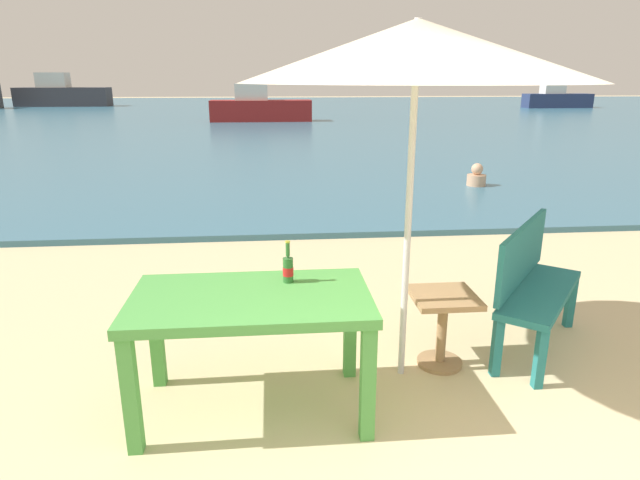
{
  "coord_description": "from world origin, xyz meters",
  "views": [
    {
      "loc": [
        -0.96,
        -1.49,
        1.97
      ],
      "look_at": [
        -0.55,
        3.0,
        0.6
      ],
      "focal_mm": 29.99,
      "sensor_mm": 36.0,
      "label": 1
    }
  ],
  "objects_px": {
    "swimmer_person": "(476,177)",
    "boat_sailboat": "(62,94)",
    "picnic_table_green": "(251,312)",
    "beer_bottle_amber": "(288,268)",
    "side_table_wood": "(443,319)",
    "boat_fishing_trawler": "(260,108)",
    "boat_tanker": "(557,99)",
    "patio_umbrella": "(417,51)",
    "bench_teal_center": "(532,280)"
  },
  "relations": [
    {
      "from": "beer_bottle_amber",
      "to": "boat_fishing_trawler",
      "type": "distance_m",
      "value": 22.03
    },
    {
      "from": "boat_sailboat",
      "to": "bench_teal_center",
      "type": "bearing_deg",
      "value": -65.94
    },
    {
      "from": "bench_teal_center",
      "to": "boat_sailboat",
      "type": "height_order",
      "value": "boat_sailboat"
    },
    {
      "from": "swimmer_person",
      "to": "boat_tanker",
      "type": "height_order",
      "value": "boat_tanker"
    },
    {
      "from": "beer_bottle_amber",
      "to": "boat_tanker",
      "type": "relative_size",
      "value": 0.06
    },
    {
      "from": "patio_umbrella",
      "to": "boat_sailboat",
      "type": "distance_m",
      "value": 39.83
    },
    {
      "from": "boat_fishing_trawler",
      "to": "boat_sailboat",
      "type": "relative_size",
      "value": 0.73
    },
    {
      "from": "picnic_table_green",
      "to": "swimmer_person",
      "type": "distance_m",
      "value": 7.54
    },
    {
      "from": "side_table_wood",
      "to": "patio_umbrella",
      "type": "bearing_deg",
      "value": -163.69
    },
    {
      "from": "patio_umbrella",
      "to": "swimmer_person",
      "type": "xyz_separation_m",
      "value": [
        2.87,
        6.13,
        -1.88
      ]
    },
    {
      "from": "picnic_table_green",
      "to": "boat_fishing_trawler",
      "type": "relative_size",
      "value": 0.31
    },
    {
      "from": "beer_bottle_amber",
      "to": "patio_umbrella",
      "type": "bearing_deg",
      "value": 10.08
    },
    {
      "from": "side_table_wood",
      "to": "boat_sailboat",
      "type": "bearing_deg",
      "value": 112.98
    },
    {
      "from": "beer_bottle_amber",
      "to": "boat_sailboat",
      "type": "height_order",
      "value": "boat_sailboat"
    },
    {
      "from": "boat_sailboat",
      "to": "boat_tanker",
      "type": "bearing_deg",
      "value": -8.56
    },
    {
      "from": "beer_bottle_amber",
      "to": "side_table_wood",
      "type": "relative_size",
      "value": 0.49
    },
    {
      "from": "patio_umbrella",
      "to": "bench_teal_center",
      "type": "xyz_separation_m",
      "value": [
        1.04,
        0.3,
        -1.58
      ]
    },
    {
      "from": "side_table_wood",
      "to": "bench_teal_center",
      "type": "xyz_separation_m",
      "value": [
        0.73,
        0.21,
        0.19
      ]
    },
    {
      "from": "swimmer_person",
      "to": "boat_sailboat",
      "type": "bearing_deg",
      "value": 120.6
    },
    {
      "from": "swimmer_person",
      "to": "beer_bottle_amber",
      "type": "bearing_deg",
      "value": -120.19
    },
    {
      "from": "picnic_table_green",
      "to": "swimmer_person",
      "type": "relative_size",
      "value": 3.41
    },
    {
      "from": "patio_umbrella",
      "to": "side_table_wood",
      "type": "xyz_separation_m",
      "value": [
        0.3,
        0.09,
        -1.76
      ]
    },
    {
      "from": "swimmer_person",
      "to": "boat_tanker",
      "type": "relative_size",
      "value": 0.09
    },
    {
      "from": "boat_sailboat",
      "to": "beer_bottle_amber",
      "type": "bearing_deg",
      "value": -68.59
    },
    {
      "from": "boat_tanker",
      "to": "boat_fishing_trawler",
      "type": "relative_size",
      "value": 0.97
    },
    {
      "from": "swimmer_person",
      "to": "boat_fishing_trawler",
      "type": "bearing_deg",
      "value": 104.87
    },
    {
      "from": "boat_sailboat",
      "to": "patio_umbrella",
      "type": "bearing_deg",
      "value": -67.47
    },
    {
      "from": "swimmer_person",
      "to": "patio_umbrella",
      "type": "bearing_deg",
      "value": -115.09
    },
    {
      "from": "picnic_table_green",
      "to": "boat_fishing_trawler",
      "type": "bearing_deg",
      "value": 90.81
    },
    {
      "from": "side_table_wood",
      "to": "boat_fishing_trawler",
      "type": "distance_m",
      "value": 21.86
    },
    {
      "from": "picnic_table_green",
      "to": "patio_umbrella",
      "type": "distance_m",
      "value": 1.81
    },
    {
      "from": "picnic_table_green",
      "to": "swimmer_person",
      "type": "xyz_separation_m",
      "value": [
        3.87,
        6.46,
        -0.41
      ]
    },
    {
      "from": "boat_sailboat",
      "to": "swimmer_person",
      "type": "bearing_deg",
      "value": -59.4
    },
    {
      "from": "beer_bottle_amber",
      "to": "boat_tanker",
      "type": "height_order",
      "value": "boat_tanker"
    },
    {
      "from": "beer_bottle_amber",
      "to": "bench_teal_center",
      "type": "distance_m",
      "value": 1.89
    },
    {
      "from": "patio_umbrella",
      "to": "boat_tanker",
      "type": "height_order",
      "value": "patio_umbrella"
    },
    {
      "from": "picnic_table_green",
      "to": "patio_umbrella",
      "type": "height_order",
      "value": "patio_umbrella"
    },
    {
      "from": "picnic_table_green",
      "to": "boat_sailboat",
      "type": "bearing_deg",
      "value": 111.01
    },
    {
      "from": "side_table_wood",
      "to": "boat_sailboat",
      "type": "xyz_separation_m",
      "value": [
        -15.56,
        36.68,
        0.54
      ]
    },
    {
      "from": "boat_tanker",
      "to": "boat_fishing_trawler",
      "type": "distance_m",
      "value": 21.78
    },
    {
      "from": "patio_umbrella",
      "to": "boat_fishing_trawler",
      "type": "height_order",
      "value": "patio_umbrella"
    },
    {
      "from": "boat_fishing_trawler",
      "to": "picnic_table_green",
      "type": "bearing_deg",
      "value": -89.19
    },
    {
      "from": "bench_teal_center",
      "to": "boat_tanker",
      "type": "xyz_separation_m",
      "value": [
        17.07,
        31.45,
        0.11
      ]
    },
    {
      "from": "patio_umbrella",
      "to": "swimmer_person",
      "type": "distance_m",
      "value": 7.02
    },
    {
      "from": "picnic_table_green",
      "to": "beer_bottle_amber",
      "type": "height_order",
      "value": "beer_bottle_amber"
    },
    {
      "from": "picnic_table_green",
      "to": "boat_fishing_trawler",
      "type": "xyz_separation_m",
      "value": [
        -0.31,
        22.22,
        0.03
      ]
    },
    {
      "from": "bench_teal_center",
      "to": "boat_tanker",
      "type": "bearing_deg",
      "value": 61.51
    },
    {
      "from": "patio_umbrella",
      "to": "beer_bottle_amber",
      "type": "bearing_deg",
      "value": -169.92
    },
    {
      "from": "picnic_table_green",
      "to": "boat_fishing_trawler",
      "type": "distance_m",
      "value": 22.22
    },
    {
      "from": "patio_umbrella",
      "to": "bench_teal_center",
      "type": "relative_size",
      "value": 1.98
    }
  ]
}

